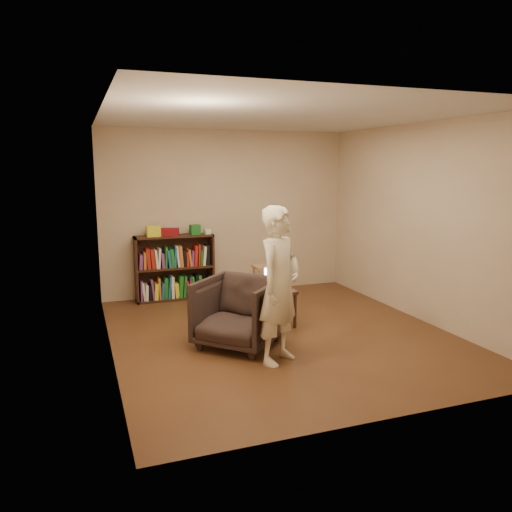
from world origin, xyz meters
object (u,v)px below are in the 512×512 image
object	(u,v)px
stool	(264,271)
side_table	(274,295)
bookshelf	(175,271)
armchair	(239,312)
person	(279,285)
laptop	(276,283)

from	to	relation	value
stool	side_table	size ratio (longest dim) A/B	1.02
bookshelf	armchair	xyz separation A→B (m)	(0.29, -2.31, -0.04)
bookshelf	side_table	distance (m)	1.99
side_table	stool	bearing A→B (deg)	74.03
person	armchair	bearing A→B (deg)	77.87
armchair	person	bearing A→B (deg)	-21.27
laptop	bookshelf	bearing A→B (deg)	144.79
bookshelf	person	world-z (taller)	person
stool	side_table	world-z (taller)	stool
person	stool	bearing A→B (deg)	36.75
armchair	person	size ratio (longest dim) A/B	0.53
bookshelf	laptop	distance (m)	1.96
armchair	side_table	world-z (taller)	armchair
bookshelf	person	bearing A→B (deg)	-79.23
person	side_table	bearing A→B (deg)	34.77
bookshelf	person	xyz separation A→B (m)	(0.55, -2.90, 0.38)
armchair	laptop	bearing A→B (deg)	86.59
bookshelf	stool	distance (m)	1.41
laptop	person	world-z (taller)	person
bookshelf	side_table	size ratio (longest dim) A/B	2.50
stool	armchair	size ratio (longest dim) A/B	0.57
bookshelf	laptop	bearing A→B (deg)	-59.04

